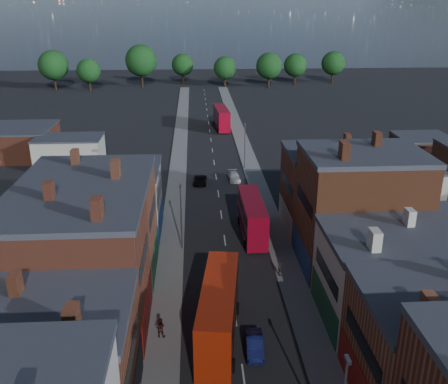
{
  "coord_description": "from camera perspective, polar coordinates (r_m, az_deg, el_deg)",
  "views": [
    {
      "loc": [
        -3.41,
        -23.13,
        27.45
      ],
      "look_at": [
        0.0,
        33.59,
        5.78
      ],
      "focal_mm": 40.0,
      "sensor_mm": 36.0,
      "label": 1
    }
  ],
  "objects": [
    {
      "name": "bus_1",
      "position": [
        62.08,
        3.24,
        -2.79
      ],
      "size": [
        2.91,
        11.07,
        4.76
      ],
      "rotation": [
        0.0,
        0.0,
        0.01
      ],
      "color": "#B40A24",
      "rests_on": "ground"
    },
    {
      "name": "car_1",
      "position": [
        43.66,
        3.5,
        -17.03
      ],
      "size": [
        1.59,
        4.07,
        1.32
      ],
      "primitive_type": "imported",
      "rotation": [
        0.0,
        0.0,
        -0.05
      ],
      "color": "navy",
      "rests_on": "ground"
    },
    {
      "name": "bus_2",
      "position": [
        115.62,
        -0.29,
        8.49
      ],
      "size": [
        3.47,
        11.52,
        4.91
      ],
      "rotation": [
        0.0,
        0.0,
        0.07
      ],
      "color": "#9C061A",
      "rests_on": "ground"
    },
    {
      "name": "car_2",
      "position": [
        80.41,
        -2.76,
        1.35
      ],
      "size": [
        2.3,
        4.5,
        1.21
      ],
      "primitive_type": "imported",
      "rotation": [
        0.0,
        0.0,
        -0.07
      ],
      "color": "black",
      "rests_on": "ground"
    },
    {
      "name": "bus_0",
      "position": [
        43.56,
        -0.6,
        -13.47
      ],
      "size": [
        4.36,
        12.6,
        5.33
      ],
      "rotation": [
        0.0,
        0.0,
        -0.13
      ],
      "color": "#B2220A",
      "rests_on": "ground"
    },
    {
      "name": "car_3",
      "position": [
        81.96,
        1.15,
        1.77
      ],
      "size": [
        2.02,
        4.47,
        1.27
      ],
      "primitive_type": "imported",
      "rotation": [
        0.0,
        0.0,
        0.06
      ],
      "color": "silver",
      "rests_on": "ground"
    },
    {
      "name": "pavement_east",
      "position": [
        78.72,
        4.01,
        0.46
      ],
      "size": [
        3.0,
        200.0,
        0.12
      ],
      "primitive_type": "cube",
      "color": "gray",
      "rests_on": "ground"
    },
    {
      "name": "pavement_west",
      "position": [
        78.16,
        -5.49,
        0.26
      ],
      "size": [
        3.0,
        200.0,
        0.12
      ],
      "primitive_type": "cube",
      "color": "gray",
      "rests_on": "ground"
    },
    {
      "name": "lamp_post_2",
      "position": [
        57.82,
        -4.94,
        -2.37
      ],
      "size": [
        0.25,
        0.7,
        8.12
      ],
      "color": "slate",
      "rests_on": "ground"
    },
    {
      "name": "ped_3",
      "position": [
        53.94,
        6.38,
        -8.78
      ],
      "size": [
        0.48,
        0.92,
        1.53
      ],
      "primitive_type": "imported",
      "rotation": [
        0.0,
        0.0,
        1.49
      ],
      "color": "#535147",
      "rests_on": "pavement_east"
    },
    {
      "name": "ped_1",
      "position": [
        45.19,
        -7.3,
        -15.1
      ],
      "size": [
        0.98,
        0.68,
        1.82
      ],
      "primitive_type": "imported",
      "rotation": [
        0.0,
        0.0,
        2.91
      ],
      "color": "#3A1717",
      "rests_on": "pavement_west"
    },
    {
      "name": "lamp_post_3",
      "position": [
        86.62,
        2.4,
        5.63
      ],
      "size": [
        0.25,
        0.7,
        8.12
      ],
      "color": "slate",
      "rests_on": "ground"
    }
  ]
}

